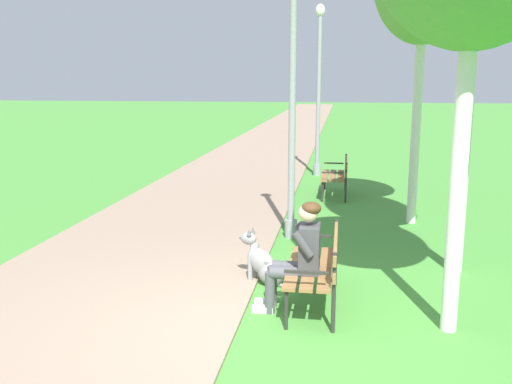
{
  "coord_description": "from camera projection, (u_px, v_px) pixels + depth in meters",
  "views": [
    {
      "loc": [
        0.71,
        -5.29,
        2.54
      ],
      "look_at": [
        -0.53,
        2.86,
        0.9
      ],
      "focal_mm": 39.79,
      "sensor_mm": 36.0,
      "label": 1
    }
  ],
  "objects": [
    {
      "name": "ground_plane",
      "position": [
        265.0,
        335.0,
        5.73
      ],
      "size": [
        120.0,
        120.0,
        0.0
      ],
      "primitive_type": "plane",
      "color": "#478E38"
    },
    {
      "name": "paved_path",
      "position": [
        288.0,
        129.0,
        29.3
      ],
      "size": [
        3.58,
        60.0,
        0.04
      ],
      "primitive_type": "cube",
      "color": "gray",
      "rests_on": "ground"
    },
    {
      "name": "park_bench_near",
      "position": [
        319.0,
        263.0,
        6.39
      ],
      "size": [
        0.55,
        1.5,
        0.85
      ],
      "color": "olive",
      "rests_on": "ground"
    },
    {
      "name": "park_bench_mid",
      "position": [
        338.0,
        173.0,
        12.5
      ],
      "size": [
        0.55,
        1.5,
        0.85
      ],
      "color": "olive",
      "rests_on": "ground"
    },
    {
      "name": "person_seated_on_near_bench",
      "position": [
        299.0,
        252.0,
        6.2
      ],
      "size": [
        0.74,
        0.49,
        1.25
      ],
      "color": "#4C4C51",
      "rests_on": "ground"
    },
    {
      "name": "dog_grey",
      "position": [
        264.0,
        264.0,
        7.12
      ],
      "size": [
        0.8,
        0.45,
        0.71
      ],
      "color": "gray",
      "rests_on": "ground"
    },
    {
      "name": "lamp_post_near",
      "position": [
        292.0,
        104.0,
        8.85
      ],
      "size": [
        0.24,
        0.24,
        4.17
      ],
      "color": "gray",
      "rests_on": "ground"
    },
    {
      "name": "lamp_post_mid",
      "position": [
        319.0,
        89.0,
        14.83
      ],
      "size": [
        0.24,
        0.24,
        4.43
      ],
      "color": "gray",
      "rests_on": "ground"
    }
  ]
}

